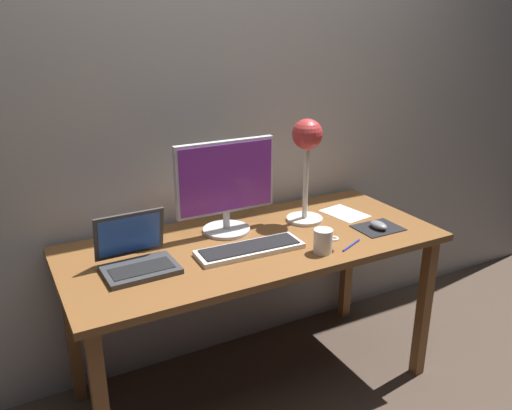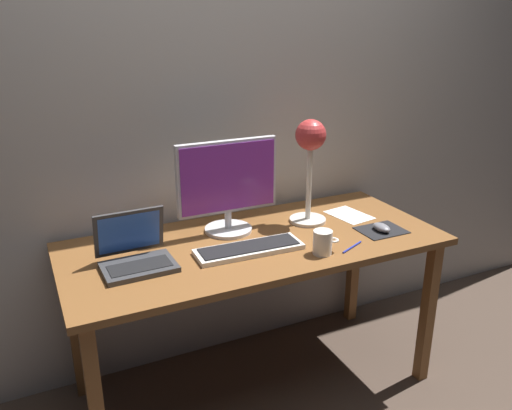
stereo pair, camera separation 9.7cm
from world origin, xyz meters
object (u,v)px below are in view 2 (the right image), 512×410
monitor (228,184)px  pen (352,247)px  laptop (134,250)px  desk_lamp (310,150)px  keyboard_main (249,249)px  mouse (382,227)px  coffee_mug (323,242)px

monitor → pen: size_ratio=3.21×
laptop → pen: bearing=-15.7°
laptop → desk_lamp: 0.87m
monitor → keyboard_main: monitor is taller
monitor → keyboard_main: bearing=-91.5°
monitor → pen: monitor is taller
laptop → pen: size_ratio=1.97×
mouse → pen: (-0.22, -0.09, -0.02)m
mouse → laptop: bearing=172.0°
desk_lamp → pen: 0.47m
laptop → mouse: (1.05, -0.15, -0.04)m
coffee_mug → pen: (0.14, -0.01, -0.05)m
keyboard_main → coffee_mug: bearing=-29.0°
mouse → pen: 0.23m
keyboard_main → desk_lamp: (0.38, 0.18, 0.33)m
keyboard_main → mouse: 0.62m
keyboard_main → coffee_mug: (0.26, -0.14, 0.04)m
keyboard_main → desk_lamp: bearing=25.5°
desk_lamp → mouse: bearing=-46.7°
desk_lamp → coffee_mug: size_ratio=4.25×
desk_lamp → mouse: size_ratio=4.95×
coffee_mug → keyboard_main: bearing=151.0°
monitor → laptop: bearing=-161.7°
keyboard_main → pen: keyboard_main is taller
monitor → desk_lamp: (0.38, -0.05, 0.12)m
keyboard_main → desk_lamp: size_ratio=0.94×
mouse → pen: mouse is taller
laptop → coffee_mug: laptop is taller
monitor → coffee_mug: (0.25, -0.38, -0.17)m
laptop → coffee_mug: bearing=-18.1°
keyboard_main → laptop: (-0.44, 0.09, 0.05)m
desk_lamp → keyboard_main: bearing=-154.5°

